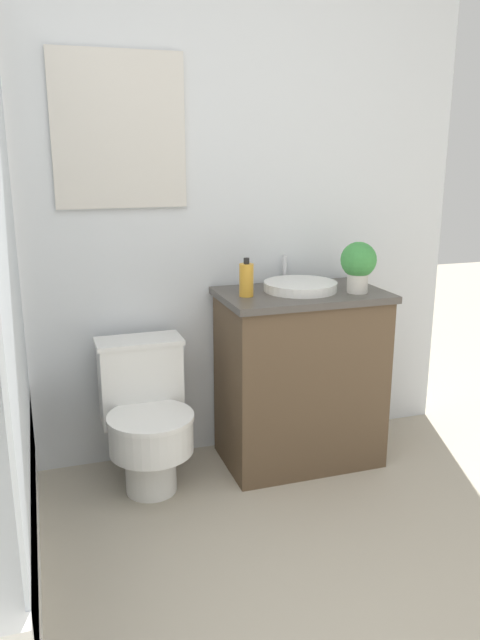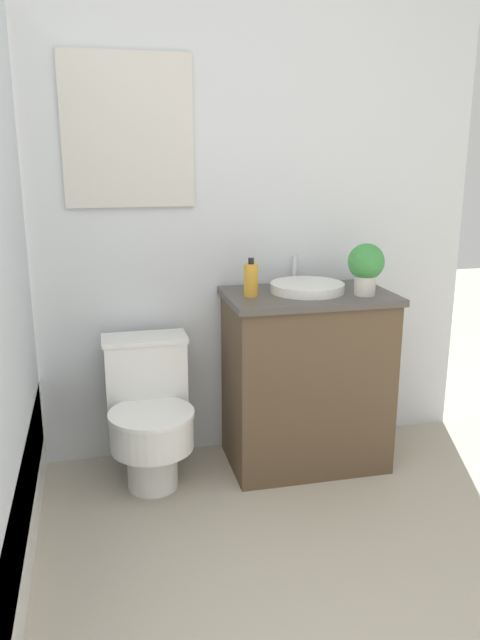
% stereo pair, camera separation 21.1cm
% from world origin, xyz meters
% --- Properties ---
extents(wall_back, '(3.18, 0.07, 2.50)m').
position_xyz_m(wall_back, '(-0.00, 2.00, 1.26)').
color(wall_back, silver).
rests_on(wall_back, ground_plane).
extents(toilet, '(0.37, 0.50, 0.62)m').
position_xyz_m(toilet, '(0.01, 1.72, 0.32)').
color(toilet, white).
rests_on(toilet, ground_plane).
extents(vanity, '(0.72, 0.46, 0.80)m').
position_xyz_m(vanity, '(0.72, 1.73, 0.40)').
color(vanity, brown).
rests_on(vanity, ground_plane).
extents(sink, '(0.33, 0.36, 0.13)m').
position_xyz_m(sink, '(0.72, 1.76, 0.82)').
color(sink, white).
rests_on(sink, vanity).
extents(soap_bottle, '(0.06, 0.06, 0.16)m').
position_xyz_m(soap_bottle, '(0.46, 1.72, 0.87)').
color(soap_bottle, gold).
rests_on(soap_bottle, vanity).
extents(potted_plant, '(0.16, 0.16, 0.22)m').
position_xyz_m(potted_plant, '(0.95, 1.64, 0.93)').
color(potted_plant, beige).
rests_on(potted_plant, vanity).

